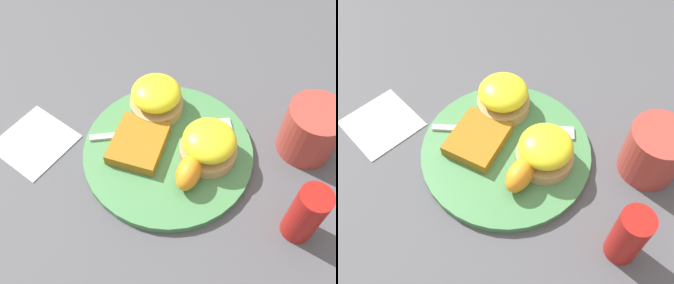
% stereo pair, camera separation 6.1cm
% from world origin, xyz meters
% --- Properties ---
extents(ground_plane, '(1.10, 1.10, 0.00)m').
position_xyz_m(ground_plane, '(0.00, 0.00, 0.00)').
color(ground_plane, '#4C4C51').
extents(plate, '(0.27, 0.27, 0.01)m').
position_xyz_m(plate, '(0.00, 0.00, 0.01)').
color(plate, '#47844C').
rests_on(plate, ground_plane).
extents(sandwich_benedict_left, '(0.09, 0.09, 0.06)m').
position_xyz_m(sandwich_benedict_left, '(0.04, -0.05, 0.04)').
color(sandwich_benedict_left, tan).
rests_on(sandwich_benedict_left, plate).
extents(sandwich_benedict_right, '(0.09, 0.09, 0.06)m').
position_xyz_m(sandwich_benedict_right, '(0.05, 0.07, 0.04)').
color(sandwich_benedict_right, tan).
rests_on(sandwich_benedict_right, plate).
extents(hashbrown_patty, '(0.12, 0.11, 0.02)m').
position_xyz_m(hashbrown_patty, '(-0.03, 0.04, 0.02)').
color(hashbrown_patty, '#9E671A').
rests_on(hashbrown_patty, plate).
extents(orange_wedge, '(0.07, 0.06, 0.04)m').
position_xyz_m(orange_wedge, '(-0.02, -0.06, 0.04)').
color(orange_wedge, orange).
rests_on(orange_wedge, plate).
extents(fork, '(0.19, 0.16, 0.00)m').
position_xyz_m(fork, '(0.03, 0.02, 0.02)').
color(fork, silver).
rests_on(fork, plate).
extents(cup, '(0.12, 0.09, 0.09)m').
position_xyz_m(cup, '(0.17, -0.15, 0.05)').
color(cup, '#B23D33').
rests_on(cup, ground_plane).
extents(napkin, '(0.12, 0.12, 0.00)m').
position_xyz_m(napkin, '(-0.14, 0.17, 0.00)').
color(napkin, white).
rests_on(napkin, ground_plane).
extents(condiment_bottle, '(0.04, 0.04, 0.10)m').
position_xyz_m(condiment_bottle, '(0.04, -0.22, 0.05)').
color(condiment_bottle, '#B21914').
rests_on(condiment_bottle, ground_plane).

